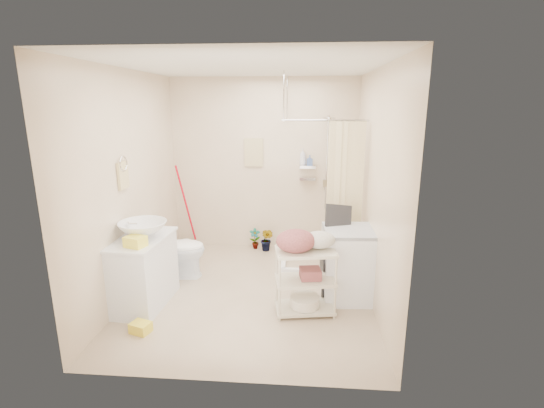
{
  "coord_description": "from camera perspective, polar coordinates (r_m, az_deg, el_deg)",
  "views": [
    {
      "loc": [
        0.59,
        -4.33,
        2.22
      ],
      "look_at": [
        0.23,
        0.25,
        1.04
      ],
      "focal_mm": 26.0,
      "sensor_mm": 36.0,
      "label": 1
    }
  ],
  "objects": [
    {
      "name": "toilet",
      "position": [
        5.32,
        -13.76,
        -6.28
      ],
      "size": [
        0.77,
        0.48,
        0.76
      ],
      "primitive_type": "imported",
      "rotation": [
        0.0,
        0.0,
        1.64
      ],
      "color": "white",
      "rests_on": "ground"
    },
    {
      "name": "potted_plant_b",
      "position": [
        6.08,
        -0.75,
        -5.19
      ],
      "size": [
        0.26,
        0.24,
        0.37
      ],
      "primitive_type": "imported",
      "rotation": [
        0.0,
        0.0,
        -0.52
      ],
      "color": "brown",
      "rests_on": "ground"
    },
    {
      "name": "shower",
      "position": [
        5.51,
        7.08,
        2.01
      ],
      "size": [
        1.1,
        1.1,
        2.1
      ],
      "primitive_type": null,
      "color": "white",
      "rests_on": "ground"
    },
    {
      "name": "wall_front",
      "position": [
        2.94,
        -7.36,
        -3.95
      ],
      "size": [
        2.8,
        0.04,
        2.6
      ],
      "primitive_type": "cube",
      "color": "beige",
      "rests_on": "ground"
    },
    {
      "name": "shampoo_bottle_b",
      "position": [
        5.9,
        5.48,
        6.3
      ],
      "size": [
        0.09,
        0.09,
        0.15
      ],
      "primitive_type": "imported",
      "rotation": [
        0.0,
        0.0,
        0.35
      ],
      "color": "#4965A4",
      "rests_on": "shower"
    },
    {
      "name": "potted_plant_a",
      "position": [
        6.19,
        -2.49,
        -5.04
      ],
      "size": [
        0.19,
        0.14,
        0.33
      ],
      "primitive_type": "imported",
      "rotation": [
        0.0,
        0.0,
        0.18
      ],
      "color": "brown",
      "rests_on": "ground"
    },
    {
      "name": "ceiling",
      "position": [
        4.39,
        -3.47,
        19.32
      ],
      "size": [
        2.8,
        3.2,
        0.04
      ],
      "primitive_type": "cube",
      "color": "silver",
      "rests_on": "ground"
    },
    {
      "name": "sink",
      "position": [
        4.54,
        -18.2,
        -3.52
      ],
      "size": [
        0.64,
        0.64,
        0.18
      ],
      "primitive_type": "imported",
      "rotation": [
        0.0,
        0.0,
        -0.27
      ],
      "color": "silver",
      "rests_on": "vanity"
    },
    {
      "name": "wall_back",
      "position": [
        6.03,
        -1.19,
        5.6
      ],
      "size": [
        2.8,
        0.04,
        2.6
      ],
      "primitive_type": "cube",
      "color": "beige",
      "rests_on": "ground"
    },
    {
      "name": "wall_right",
      "position": [
        4.5,
        14.75,
        2.11
      ],
      "size": [
        0.04,
        3.2,
        2.6
      ],
      "primitive_type": "cube",
      "color": "beige",
      "rests_on": "ground"
    },
    {
      "name": "shampoo_bottle_a",
      "position": [
        5.91,
        4.47,
        6.8
      ],
      "size": [
        0.1,
        0.1,
        0.25
      ],
      "primitive_type": "imported",
      "rotation": [
        0.0,
        0.0,
        0.0
      ],
      "color": "silver",
      "rests_on": "shower"
    },
    {
      "name": "counter_basket",
      "position": [
        4.28,
        -19.17,
        -5.16
      ],
      "size": [
        0.24,
        0.21,
        0.11
      ],
      "primitive_type": "cube",
      "rotation": [
        0.0,
        0.0,
        -0.33
      ],
      "color": "yellow",
      "rests_on": "vanity"
    },
    {
      "name": "ironing_board",
      "position": [
        4.66,
        9.35,
        -6.69
      ],
      "size": [
        0.33,
        0.18,
        1.12
      ],
      "primitive_type": null,
      "rotation": [
        0.0,
        0.0,
        0.29
      ],
      "color": "black",
      "rests_on": "ground"
    },
    {
      "name": "hanging_towel",
      "position": [
        6.0,
        -2.66,
        7.47
      ],
      "size": [
        0.28,
        0.03,
        0.42
      ],
      "primitive_type": "cube",
      "color": "beige",
      "rests_on": "wall_back"
    },
    {
      "name": "wall_left",
      "position": [
        4.86,
        -19.84,
        2.6
      ],
      "size": [
        0.04,
        3.2,
        2.6
      ],
      "primitive_type": "cube",
      "color": "beige",
      "rests_on": "ground"
    },
    {
      "name": "floor_basket",
      "position": [
        4.3,
        -18.51,
        -16.36
      ],
      "size": [
        0.32,
        0.28,
        0.15
      ],
      "primitive_type": "cube",
      "rotation": [
        0.0,
        0.0,
        -0.31
      ],
      "color": "yellow",
      "rests_on": "ground"
    },
    {
      "name": "tp_holder",
      "position": [
        5.03,
        -18.64,
        -3.77
      ],
      "size": [
        0.08,
        0.12,
        0.14
      ],
      "primitive_type": null,
      "color": "white",
      "rests_on": "wall_left"
    },
    {
      "name": "vanity",
      "position": [
        4.69,
        -18.08,
        -9.26
      ],
      "size": [
        0.56,
        0.93,
        0.79
      ],
      "primitive_type": "cube",
      "rotation": [
        0.0,
        0.0,
        -0.06
      ],
      "color": "silver",
      "rests_on": "ground"
    },
    {
      "name": "mop",
      "position": [
        6.25,
        -12.65,
        -0.42
      ],
      "size": [
        0.13,
        0.13,
        1.32
      ],
      "primitive_type": null,
      "rotation": [
        0.0,
        0.0,
        0.03
      ],
      "color": "red",
      "rests_on": "ground"
    },
    {
      "name": "washing_machine",
      "position": [
        4.69,
        10.97,
        -8.47
      ],
      "size": [
        0.61,
        0.63,
        0.84
      ],
      "primitive_type": "cube",
      "rotation": [
        0.0,
        0.0,
        0.06
      ],
      "color": "silver",
      "rests_on": "ground"
    },
    {
      "name": "towel_ring",
      "position": [
        4.64,
        -20.79,
        4.14
      ],
      "size": [
        0.04,
        0.22,
        0.34
      ],
      "primitive_type": null,
      "color": "#D7C181",
      "rests_on": "wall_left"
    },
    {
      "name": "laundry_rack",
      "position": [
        4.29,
        4.84,
        -10.27
      ],
      "size": [
        0.68,
        0.46,
        0.87
      ],
      "primitive_type": null,
      "rotation": [
        0.0,
        0.0,
        0.16
      ],
      "color": "beige",
      "rests_on": "ground"
    },
    {
      "name": "floor",
      "position": [
        4.9,
        -3.0,
        -12.56
      ],
      "size": [
        3.2,
        3.2,
        0.0
      ],
      "primitive_type": "plane",
      "color": "#BBA78C",
      "rests_on": "ground"
    }
  ]
}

